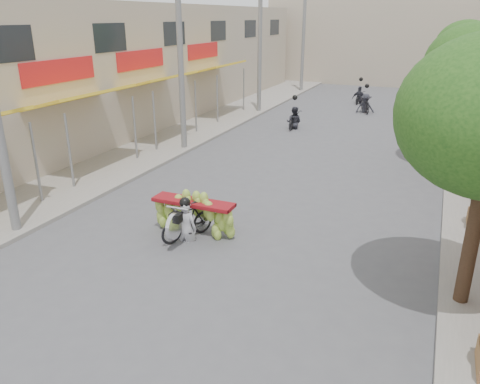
% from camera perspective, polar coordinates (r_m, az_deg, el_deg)
% --- Properties ---
extents(ground, '(120.00, 120.00, 0.00)m').
position_cam_1_polar(ground, '(8.64, -15.23, -18.96)').
color(ground, '#545459').
rests_on(ground, ground).
extents(sidewalk_left, '(4.00, 60.00, 0.12)m').
position_cam_1_polar(sidewalk_left, '(23.70, -6.60, 7.49)').
color(sidewalk_left, gray).
rests_on(sidewalk_left, ground).
extents(shophouse_row_left, '(9.77, 40.00, 6.00)m').
position_cam_1_polar(shophouse_row_left, '(25.27, -18.28, 14.20)').
color(shophouse_row_left, '#B5A68F').
rests_on(shophouse_row_left, ground).
extents(far_building, '(20.00, 6.00, 7.00)m').
position_cam_1_polar(far_building, '(43.31, 17.97, 17.20)').
color(far_building, '#B5A68F').
rests_on(far_building, ground).
extents(utility_pole_mid, '(0.60, 0.24, 8.00)m').
position_cam_1_polar(utility_pole_mid, '(19.74, -7.30, 16.49)').
color(utility_pole_mid, slate).
rests_on(utility_pole_mid, ground).
extents(utility_pole_far, '(0.60, 0.24, 8.00)m').
position_cam_1_polar(utility_pole_far, '(27.88, 2.43, 17.81)').
color(utility_pole_far, slate).
rests_on(utility_pole_far, ground).
extents(utility_pole_back, '(0.60, 0.24, 8.00)m').
position_cam_1_polar(utility_pole_back, '(36.43, 7.74, 18.32)').
color(utility_pole_back, slate).
rests_on(utility_pole_back, ground).
extents(street_tree_mid, '(3.40, 3.40, 5.25)m').
position_cam_1_polar(street_tree_mid, '(19.12, 26.58, 13.70)').
color(street_tree_mid, '#3A2719').
rests_on(street_tree_mid, ground).
extents(street_tree_far, '(3.40, 3.40, 5.25)m').
position_cam_1_polar(street_tree_far, '(31.09, 25.80, 15.73)').
color(street_tree_far, '#3A2719').
rests_on(street_tree_far, ground).
extents(produce_crate_far, '(1.20, 0.88, 1.16)m').
position_cam_1_polar(produce_crate_far, '(21.62, 27.21, 5.83)').
color(produce_crate_far, brown).
rests_on(produce_crate_far, ground).
extents(banana_motorbike, '(2.21, 1.82, 1.92)m').
position_cam_1_polar(banana_motorbike, '(12.11, -6.15, -2.53)').
color(banana_motorbike, black).
rests_on(banana_motorbike, ground).
extents(pedestrian, '(0.75, 0.46, 1.51)m').
position_cam_1_polar(pedestrian, '(20.30, 26.81, 5.53)').
color(pedestrian, white).
rests_on(pedestrian, ground).
extents(bg_motorbike_a, '(0.80, 1.53, 1.95)m').
position_cam_1_polar(bg_motorbike_a, '(24.20, 6.63, 9.45)').
color(bg_motorbike_a, black).
rests_on(bg_motorbike_a, ground).
extents(bg_motorbike_b, '(1.20, 1.89, 1.95)m').
position_cam_1_polar(bg_motorbike_b, '(29.08, 15.09, 10.91)').
color(bg_motorbike_b, black).
rests_on(bg_motorbike_b, ground).
extents(bg_motorbike_c, '(1.02, 1.44, 1.95)m').
position_cam_1_polar(bg_motorbike_c, '(32.10, 14.42, 11.86)').
color(bg_motorbike_c, black).
rests_on(bg_motorbike_c, ground).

